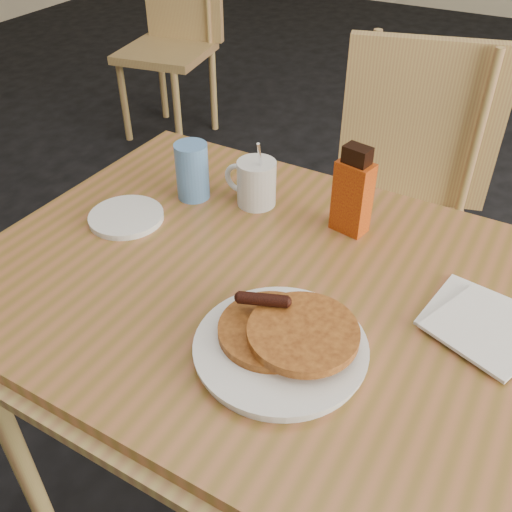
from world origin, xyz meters
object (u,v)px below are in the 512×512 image
Objects in this scene: syrup_bottle at (353,193)px; chair_main_far at (401,188)px; pancake_plate at (283,342)px; blue_tumbler at (192,171)px; coffee_mug at (255,182)px; chair_wall_extra at (174,26)px; main_table at (299,308)px.

chair_main_far is at bearing 104.44° from syrup_bottle.
blue_tumbler is (-0.36, 0.31, 0.04)m from pancake_plate.
syrup_bottle is at bearing -102.38° from chair_main_far.
coffee_mug is 0.13m from blue_tumbler.
pancake_plate is (1.55, -1.89, 0.22)m from chair_wall_extra.
chair_main_far is 1.81m from chair_wall_extra.
coffee_mug reaches higher than main_table.
chair_main_far is 5.39× the size of syrup_bottle.
pancake_plate is 1.74× the size of coffee_mug.
coffee_mug is 0.21m from syrup_bottle.
chair_main_far is at bearing 93.55° from pancake_plate.
main_table is 0.74m from chair_main_far.
chair_wall_extra is 2.45m from pancake_plate.
main_table is 0.16m from pancake_plate.
main_table is 0.24m from syrup_bottle.
chair_wall_extra is at bearing 146.39° from syrup_bottle.
chair_wall_extra is 2.18m from syrup_bottle.
syrup_bottle reaches higher than coffee_mug.
chair_wall_extra is 1.99m from blue_tumbler.
chair_main_far reaches higher than syrup_bottle.
chair_wall_extra is (-1.51, 1.75, -0.16)m from main_table.
main_table is 0.38m from blue_tumbler.
syrup_bottle is at bearing -54.62° from chair_wall_extra.
blue_tumbler is (-0.31, -0.56, 0.24)m from chair_main_far.
main_table is 1.32× the size of chair_wall_extra.
pancake_plate is at bearing -75.32° from main_table.
chair_wall_extra reaches higher than main_table.
chair_main_far reaches higher than coffee_mug.
coffee_mug reaches higher than pancake_plate.
pancake_plate is at bearing -59.86° from chair_wall_extra.
chair_main_far is 1.03× the size of chair_wall_extra.
chair_main_far is at bearing 90.67° from coffee_mug.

